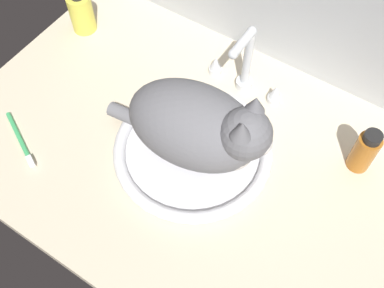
% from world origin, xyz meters
% --- Properties ---
extents(countertop, '(1.08, 0.69, 0.03)m').
position_xyz_m(countertop, '(0.00, 0.00, 0.01)').
color(countertop, beige).
rests_on(countertop, ground).
extents(sink_basin, '(0.35, 0.35, 0.03)m').
position_xyz_m(sink_basin, '(-0.01, -0.00, 0.04)').
color(sink_basin, white).
rests_on(sink_basin, countertop).
extents(faucet, '(0.19, 0.11, 0.19)m').
position_xyz_m(faucet, '(-0.01, 0.22, 0.10)').
color(faucet, silver).
rests_on(faucet, countertop).
extents(cat, '(0.37, 0.21, 0.20)m').
position_xyz_m(cat, '(0.01, -0.00, 0.14)').
color(cat, slate).
rests_on(cat, sink_basin).
extents(amber_bottle, '(0.05, 0.05, 0.11)m').
position_xyz_m(amber_bottle, '(0.31, 0.17, 0.08)').
color(amber_bottle, '#B2661E').
rests_on(amber_bottle, countertop).
extents(soap_pump_bottle, '(0.06, 0.06, 0.16)m').
position_xyz_m(soap_pump_bottle, '(-0.46, 0.17, 0.09)').
color(soap_pump_bottle, '#E5DB4C').
rests_on(soap_pump_bottle, countertop).
extents(toothbrush, '(0.15, 0.08, 0.02)m').
position_xyz_m(toothbrush, '(-0.34, -0.19, 0.04)').
color(toothbrush, '#3FB266').
rests_on(toothbrush, countertop).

